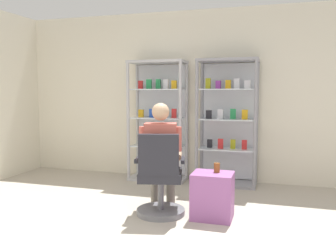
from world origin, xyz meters
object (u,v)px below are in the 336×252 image
object	(u,v)px
office_chair	(160,182)
storage_crate	(213,196)
tea_glass	(217,168)
seated_shopkeeper	(161,152)
display_cabinet_right	(228,121)
display_cabinet_left	(159,120)

from	to	relation	value
office_chair	storage_crate	distance (m)	0.61
office_chair	tea_glass	world-z (taller)	office_chair
office_chair	seated_shopkeeper	world-z (taller)	seated_shopkeeper
display_cabinet_right	display_cabinet_left	bearing A→B (deg)	179.99
display_cabinet_left	storage_crate	size ratio (longest dim) A/B	3.68
seated_shopkeeper	storage_crate	world-z (taller)	seated_shopkeeper
tea_glass	storage_crate	bearing A→B (deg)	-126.75
display_cabinet_right	office_chair	world-z (taller)	display_cabinet_right
display_cabinet_left	tea_glass	xyz separation A→B (m)	(1.19, -1.53, -0.40)
office_chair	seated_shopkeeper	distance (m)	0.36
office_chair	display_cabinet_left	bearing A→B (deg)	108.53
storage_crate	office_chair	bearing A→B (deg)	-171.41
tea_glass	display_cabinet_left	bearing A→B (deg)	127.78
display_cabinet_left	office_chair	xyz separation A→B (m)	(0.56, -1.67, -0.57)
display_cabinet_left	tea_glass	bearing A→B (deg)	-52.22
office_chair	tea_glass	size ratio (longest dim) A/B	9.22
office_chair	storage_crate	size ratio (longest dim) A/B	1.86
display_cabinet_right	tea_glass	world-z (taller)	display_cabinet_right
display_cabinet_left	office_chair	bearing A→B (deg)	-71.47
display_cabinet_left	display_cabinet_right	xyz separation A→B (m)	(1.10, -0.00, 0.00)
display_cabinet_left	tea_glass	size ratio (longest dim) A/B	18.24
seated_shopkeeper	tea_glass	world-z (taller)	seated_shopkeeper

